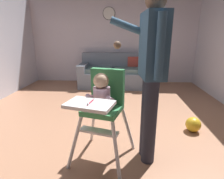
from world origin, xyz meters
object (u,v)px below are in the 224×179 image
(toy_ball, at_px, (193,124))
(high_chair, at_px, (103,100))
(couch, at_px, (113,74))
(wall_clock, at_px, (109,13))
(adult_standing, at_px, (151,72))

(toy_ball, bearing_deg, high_chair, -151.57)
(high_chair, bearing_deg, couch, -163.22)
(couch, distance_m, high_chair, 3.07)
(high_chair, xyz_separation_m, wall_clock, (-0.20, 3.53, 1.21))
(high_chair, relative_size, adult_standing, 0.58)
(adult_standing, xyz_separation_m, wall_clock, (-0.68, 3.49, 0.92))
(high_chair, distance_m, toy_ball, 1.49)
(couch, xyz_separation_m, high_chair, (0.06, -3.05, 0.35))
(toy_ball, bearing_deg, couch, 117.87)
(couch, relative_size, wall_clock, 5.17)
(toy_ball, bearing_deg, adult_standing, -139.86)
(adult_standing, distance_m, toy_ball, 1.29)
(high_chair, bearing_deg, wall_clock, -161.08)
(couch, relative_size, toy_ball, 8.31)
(couch, relative_size, high_chair, 1.78)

